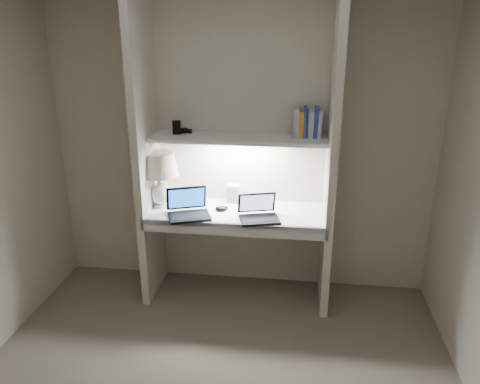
% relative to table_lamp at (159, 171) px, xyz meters
% --- Properties ---
extents(back_wall, '(3.20, 0.01, 2.50)m').
position_rel_table_lamp_xyz_m(back_wall, '(0.64, 0.26, 0.17)').
color(back_wall, beige).
rests_on(back_wall, floor).
extents(alcove_panel_left, '(0.06, 0.55, 2.50)m').
position_rel_table_lamp_xyz_m(alcove_panel_left, '(-0.09, -0.02, 0.17)').
color(alcove_panel_left, beige).
rests_on(alcove_panel_left, floor).
extents(alcove_panel_right, '(0.06, 0.55, 2.50)m').
position_rel_table_lamp_xyz_m(alcove_panel_right, '(1.37, -0.02, 0.17)').
color(alcove_panel_right, beige).
rests_on(alcove_panel_right, floor).
extents(desk, '(1.40, 0.55, 0.04)m').
position_rel_table_lamp_xyz_m(desk, '(0.64, -0.02, -0.33)').
color(desk, white).
rests_on(desk, alcove_panel_left).
extents(desk_apron, '(1.46, 0.03, 0.10)m').
position_rel_table_lamp_xyz_m(desk_apron, '(0.64, -0.28, -0.36)').
color(desk_apron, silver).
rests_on(desk_apron, desk).
extents(shelf, '(1.40, 0.36, 0.03)m').
position_rel_table_lamp_xyz_m(shelf, '(0.64, 0.08, 0.27)').
color(shelf, silver).
rests_on(shelf, back_wall).
extents(strip_light, '(0.60, 0.04, 0.02)m').
position_rel_table_lamp_xyz_m(strip_light, '(0.64, 0.08, 0.25)').
color(strip_light, white).
rests_on(strip_light, shelf).
extents(table_lamp, '(0.32, 0.32, 0.46)m').
position_rel_table_lamp_xyz_m(table_lamp, '(0.00, 0.00, 0.00)').
color(table_lamp, white).
rests_on(table_lamp, desk).
extents(laptop_main, '(0.40, 0.37, 0.22)m').
position_rel_table_lamp_xyz_m(laptop_main, '(0.27, -0.16, -0.26)').
color(laptop_main, black).
rests_on(laptop_main, desk).
extents(laptop_netbook, '(0.36, 0.33, 0.19)m').
position_rel_table_lamp_xyz_m(laptop_netbook, '(0.83, -0.15, -0.27)').
color(laptop_netbook, black).
rests_on(laptop_netbook, desk).
extents(speaker, '(0.12, 0.09, 0.16)m').
position_rel_table_lamp_xyz_m(speaker, '(0.58, 0.18, -0.23)').
color(speaker, silver).
rests_on(speaker, desk).
extents(mouse, '(0.12, 0.09, 0.04)m').
position_rel_table_lamp_xyz_m(mouse, '(0.51, -0.03, -0.29)').
color(mouse, black).
rests_on(mouse, desk).
extents(cable_coil, '(0.14, 0.14, 0.01)m').
position_rel_table_lamp_xyz_m(cable_coil, '(0.83, 0.06, -0.31)').
color(cable_coil, black).
rests_on(cable_coil, desk).
extents(sticky_note, '(0.09, 0.09, 0.00)m').
position_rel_table_lamp_xyz_m(sticky_note, '(0.23, -0.09, -0.31)').
color(sticky_note, yellow).
rests_on(sticky_note, desk).
extents(book_row, '(0.22, 0.15, 0.23)m').
position_rel_table_lamp_xyz_m(book_row, '(1.18, 0.15, 0.39)').
color(book_row, silver).
rests_on(book_row, shelf).
extents(shelf_box, '(0.07, 0.05, 0.11)m').
position_rel_table_lamp_xyz_m(shelf_box, '(0.13, 0.11, 0.34)').
color(shelf_box, black).
rests_on(shelf_box, shelf).
extents(shelf_gadget, '(0.11, 0.08, 0.04)m').
position_rel_table_lamp_xyz_m(shelf_gadget, '(0.18, 0.15, 0.31)').
color(shelf_gadget, black).
rests_on(shelf_gadget, shelf).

